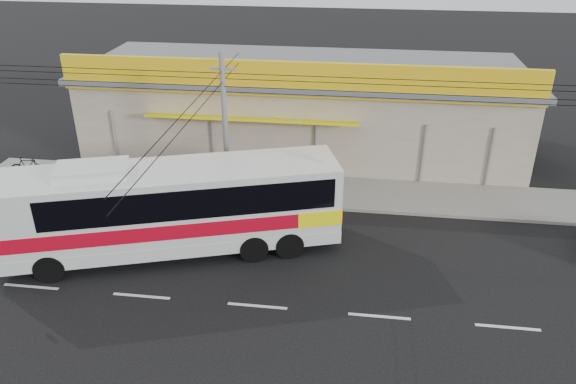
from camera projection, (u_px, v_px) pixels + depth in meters
The scene contains 8 objects.
ground at pixel (270, 264), 20.77m from camera, with size 120.00×120.00×0.00m, color black.
sidewalk at pixel (290, 190), 26.04m from camera, with size 30.00×3.20×0.15m, color slate.
lane_markings at pixel (257, 306), 18.57m from camera, with size 50.00×0.12×0.01m, color silver, non-canonical shape.
storefront_building at pixel (304, 107), 29.93m from camera, with size 22.60×9.20×5.70m.
coach_bus at pixel (176, 204), 20.64m from camera, with size 12.57×6.31×3.81m.
motorbike_red at pixel (214, 178), 26.04m from camera, with size 0.56×1.61×0.85m, color maroon.
motorbike_dark at pixel (28, 167), 26.91m from camera, with size 0.49×1.75×1.05m, color black.
utility_pole at pixel (223, 82), 22.24m from camera, with size 34.00×14.00×6.81m.
Camera 1 is at (2.98, -17.08, 11.77)m, focal length 35.00 mm.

